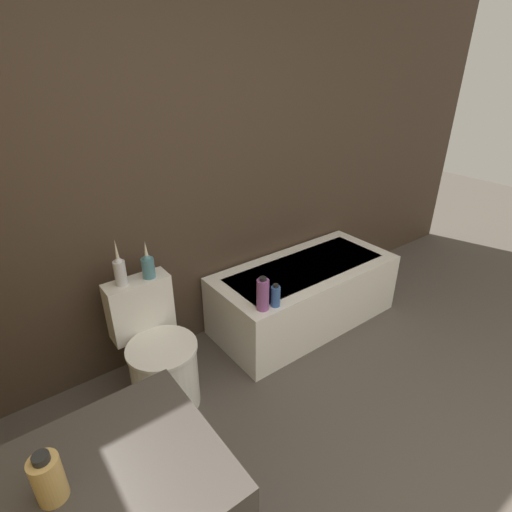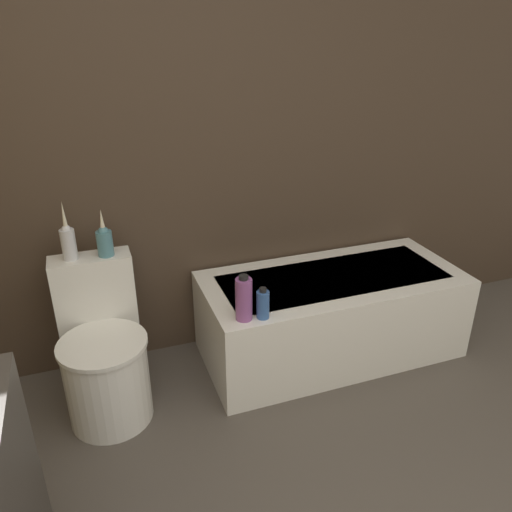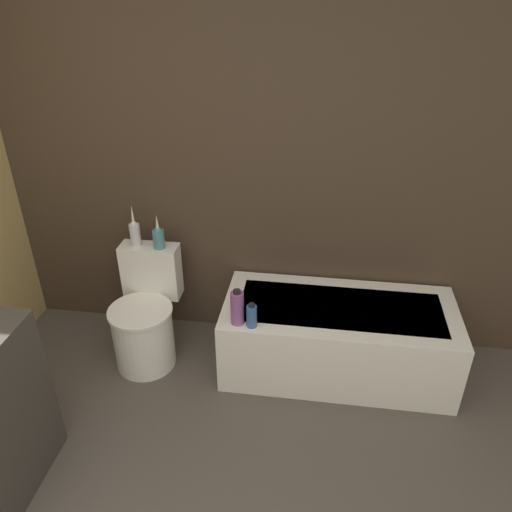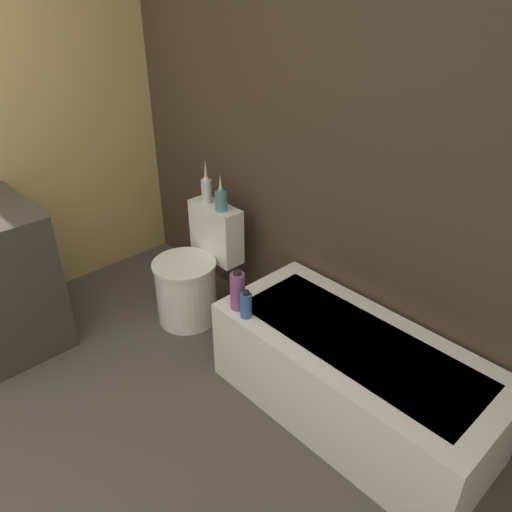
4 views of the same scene
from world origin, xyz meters
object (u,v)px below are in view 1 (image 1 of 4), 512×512
Objects in this scene: shampoo_bottle_tall at (263,294)px; vase_silver at (148,265)px; bathtub at (304,294)px; toilet at (159,358)px; shampoo_bottle_short at (276,296)px; vase_gold at (120,270)px; soap_bottle_glass at (48,478)px.

vase_silver is at bearing 147.02° from shampoo_bottle_tall.
vase_silver is (-1.17, 0.13, 0.58)m from bathtub.
shampoo_bottle_short is (0.73, -0.20, 0.26)m from toilet.
vase_gold reaches higher than bathtub.
shampoo_bottle_tall is at bearing -15.29° from toilet.
shampoo_bottle_short reaches higher than bathtub.
vase_gold is at bearing 175.00° from vase_silver.
soap_bottle_glass is at bearing -151.30° from bathtub.
soap_bottle_glass reaches higher than vase_gold.
bathtub is 5.12× the size of vase_gold.
shampoo_bottle_short is at bearing -30.64° from vase_silver.
soap_bottle_glass is 1.60m from shampoo_bottle_tall.
bathtub is at bearing 21.91° from shampoo_bottle_tall.
shampoo_bottle_tall is at bearing 167.43° from shampoo_bottle_short.
vase_silver is 0.80m from shampoo_bottle_short.
shampoo_bottle_tall is at bearing 31.52° from soap_bottle_glass.
toilet reaches higher than bathtub.
shampoo_bottle_short is at bearing -153.08° from bathtub.
toilet reaches higher than shampoo_bottle_short.
soap_bottle_glass is at bearing -122.79° from vase_silver.
vase_gold is 1.21× the size of vase_silver.
shampoo_bottle_tall is (0.73, -0.38, -0.25)m from vase_gold.
vase_silver is (0.16, -0.01, -0.01)m from vase_gold.
toilet is 4.64× the size of soap_bottle_glass.
toilet is 0.58m from vase_gold.
shampoo_bottle_short is at bearing -26.25° from vase_gold.
shampoo_bottle_tall is 0.10m from shampoo_bottle_short.
shampoo_bottle_short is (1.41, 0.79, -0.41)m from soap_bottle_glass.
toilet is at bearing -177.01° from bathtub.
bathtub is 6.31× the size of shampoo_bottle_tall.
bathtub is 9.16× the size of shampoo_bottle_short.
vase_gold is (-1.33, 0.14, 0.59)m from bathtub.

